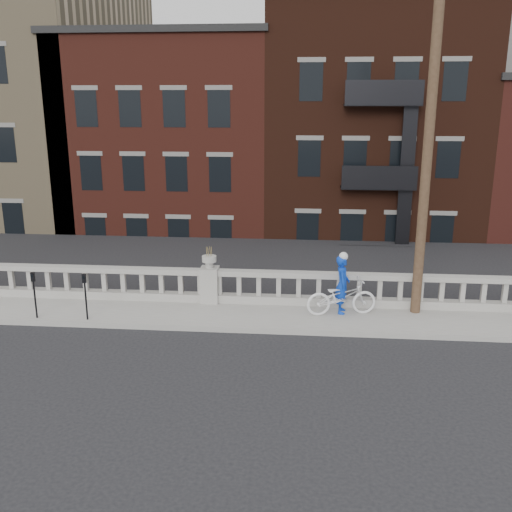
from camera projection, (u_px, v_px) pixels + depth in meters
The scene contains 10 objects.
ground at pixel (184, 362), 13.99m from camera, with size 120.00×120.00×0.00m, color black.
sidewalk at pixel (205, 315), 16.85m from camera, with size 32.00×2.20×0.15m, color gray.
balustrade at pixel (210, 286), 17.61m from camera, with size 28.00×0.34×1.03m.
planter_pedestal at pixel (210, 281), 17.56m from camera, with size 0.55×0.55×1.76m.
lower_level at pixel (269, 159), 35.38m from camera, with size 80.00×44.00×20.80m.
utility_pole at pixel (429, 137), 15.53m from camera, with size 1.60×0.28×10.00m.
parking_meter_a at pixel (34, 290), 16.20m from camera, with size 0.10×0.09×1.36m.
parking_meter_b at pixel (85, 291), 16.07m from camera, with size 0.10×0.09×1.36m.
bicycle at pixel (341, 297), 16.54m from camera, with size 0.71×2.04×1.07m, color white.
cyclist at pixel (342, 284), 16.61m from camera, with size 0.63×0.41×1.73m, color #0B35B3.
Camera 1 is at (2.91, -12.59, 6.22)m, focal length 40.00 mm.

